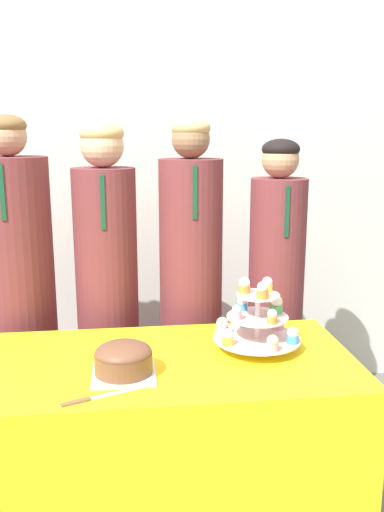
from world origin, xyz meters
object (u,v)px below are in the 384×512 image
(cake_knife, at_px, (93,398))
(student_3, at_px, (275,306))
(cupcake_stand, at_px, (257,319))
(round_cake, at_px, (124,359))
(student_1, at_px, (108,305))
(student_2, at_px, (191,302))
(student_0, at_px, (20,310))

(cake_knife, height_order, student_3, student_3)
(cake_knife, relative_size, cupcake_stand, 0.89)
(round_cake, relative_size, student_3, 0.14)
(student_1, distance_m, student_3, 0.77)
(cake_knife, xyz_separation_m, student_2, (0.40, 0.84, 0.02))
(cupcake_stand, distance_m, student_1, 0.77)
(cupcake_stand, distance_m, student_2, 0.56)
(round_cake, distance_m, student_2, 0.76)
(cake_knife, xyz_separation_m, student_3, (0.79, 0.84, -0.02))
(cupcake_stand, height_order, student_2, student_2)
(cake_knife, height_order, student_1, student_1)
(round_cake, relative_size, student_1, 0.13)
(student_2, bearing_deg, student_0, 180.00)
(cupcake_stand, height_order, student_3, student_3)
(student_1, bearing_deg, student_0, 180.00)
(student_3, bearing_deg, student_0, 180.00)
(round_cake, distance_m, cake_knife, 0.19)
(round_cake, distance_m, student_1, 0.69)
(round_cake, relative_size, cake_knife, 0.72)
(student_0, bearing_deg, cupcake_stand, -29.26)
(cake_knife, height_order, cupcake_stand, cupcake_stand)
(student_0, relative_size, student_2, 1.01)
(student_1, bearing_deg, student_3, -0.00)
(student_1, bearing_deg, student_2, 0.00)
(student_0, relative_size, student_3, 1.07)
(student_0, xyz_separation_m, student_1, (0.38, -0.00, 0.01))
(student_0, distance_m, student_2, 0.76)
(student_0, relative_size, student_1, 1.02)
(cake_knife, distance_m, student_0, 0.92)
(cupcake_stand, bearing_deg, cake_knife, -150.83)
(cake_knife, distance_m, cupcake_stand, 0.66)
(cake_knife, distance_m, student_1, 0.84)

